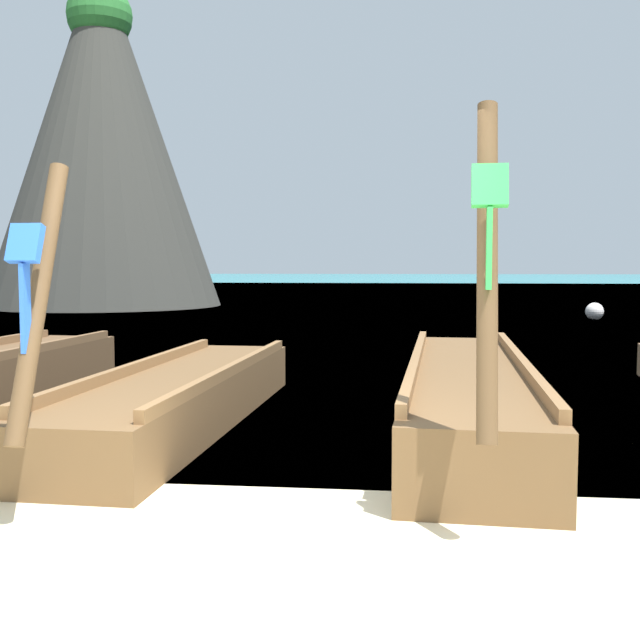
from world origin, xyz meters
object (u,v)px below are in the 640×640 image
longtail_boat_green_ribbon (468,394)px  karst_rock (98,137)px  longtail_boat_blue_ribbon (182,397)px  mooring_buoy_near (595,311)px

longtail_boat_green_ribbon → karst_rock: 24.35m
longtail_boat_blue_ribbon → karst_rock: size_ratio=0.42×
longtail_boat_blue_ribbon → longtail_boat_green_ribbon: (2.80, 0.26, 0.04)m
longtail_boat_blue_ribbon → longtail_boat_green_ribbon: size_ratio=0.90×
longtail_boat_green_ribbon → karst_rock: bearing=120.9°
longtail_boat_blue_ribbon → longtail_boat_green_ribbon: longtail_boat_green_ribbon is taller
longtail_boat_blue_ribbon → mooring_buoy_near: 16.48m
karst_rock → mooring_buoy_near: 18.97m
longtail_boat_blue_ribbon → mooring_buoy_near: bearing=62.4°
longtail_boat_green_ribbon → mooring_buoy_near: bearing=71.4°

